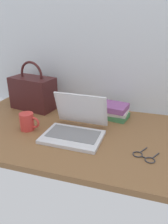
% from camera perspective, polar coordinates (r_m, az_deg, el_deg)
% --- Properties ---
extents(desk, '(1.60, 0.76, 0.03)m').
position_cam_1_polar(desk, '(1.22, 1.68, -6.06)').
color(desk, brown).
rests_on(desk, ground).
extents(laptop, '(0.32, 0.30, 0.21)m').
position_cam_1_polar(laptop, '(1.17, -2.26, -3.89)').
color(laptop, silver).
rests_on(laptop, desk).
extents(coffee_mug, '(0.12, 0.08, 0.10)m').
position_cam_1_polar(coffee_mug, '(1.26, -14.65, -2.40)').
color(coffee_mug, red).
rests_on(coffee_mug, desk).
extents(eyeglasses, '(0.13, 0.13, 0.01)m').
position_cam_1_polar(eyeglasses, '(1.04, 15.52, -11.26)').
color(eyeglasses, '#333338').
rests_on(eyeglasses, desk).
extents(handbag, '(0.32, 0.21, 0.33)m').
position_cam_1_polar(handbag, '(1.55, -13.22, 5.06)').
color(handbag, '#3F1919').
rests_on(handbag, desk).
extents(book_stack, '(0.20, 0.17, 0.09)m').
position_cam_1_polar(book_stack, '(1.39, 7.79, 0.24)').
color(book_stack, '#3F7F4C').
rests_on(book_stack, desk).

